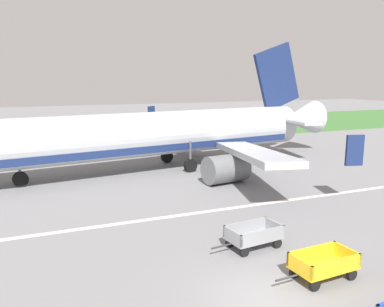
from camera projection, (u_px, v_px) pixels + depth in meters
ground_plane at (266, 298)px, 14.09m from camera, size 220.00×220.00×0.00m
grass_strip at (84, 131)px, 58.91m from camera, size 220.00×28.00×0.06m
apron_stripe at (176, 216)px, 22.53m from camera, size 120.00×0.36×0.01m
airplane at (163, 134)px, 33.80m from camera, size 37.63×30.32×11.34m
baggage_cart_third_in_row at (323, 264)px, 15.35m from camera, size 3.59×1.54×1.07m
baggage_cart_fourth_in_row at (254, 235)px, 18.20m from camera, size 3.61×1.67×1.07m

